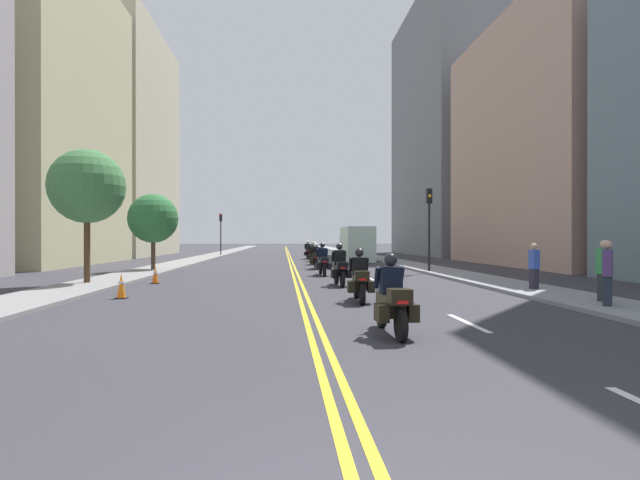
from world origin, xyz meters
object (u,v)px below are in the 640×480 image
object	(u,v)px
traffic_cone_1	(121,286)
motorcycle_5	(314,255)
motorcycle_0	(392,301)
motorcycle_3	(323,262)
pedestrian_1	(607,274)
motorcycle_7	(308,252)
motorcycle_1	(360,280)
motorcycle_6	(312,253)
street_tree_0	(87,187)
motorcycle_2	(340,269)
traffic_light_far	(221,227)
motorcycle_4	(316,258)
street_tree_1	(153,219)
pedestrian_0	(604,272)
traffic_light_near	(429,215)
pedestrian_2	(534,267)
traffic_cone_2	(155,275)
parked_truck	(356,246)

from	to	relation	value
traffic_cone_1	motorcycle_5	bearing A→B (deg)	69.97
motorcycle_0	motorcycle_3	xyz separation A→B (m)	(-0.09, 15.59, 0.01)
pedestrian_1	motorcycle_7	bearing A→B (deg)	-131.06
motorcycle_1	motorcycle_6	xyz separation A→B (m)	(0.15, 25.80, 0.03)
motorcycle_6	pedestrian_1	world-z (taller)	pedestrian_1
motorcycle_1	motorcycle_3	size ratio (longest dim) A/B	0.99
street_tree_0	motorcycle_7	bearing A→B (deg)	68.00
motorcycle_2	motorcycle_5	world-z (taller)	motorcycle_2
motorcycle_7	traffic_light_far	distance (m)	12.61
motorcycle_4	street_tree_1	size ratio (longest dim) A/B	0.51
motorcycle_2	motorcycle_3	distance (m)	5.53
pedestrian_0	street_tree_0	distance (m)	18.32
motorcycle_1	street_tree_0	bearing A→B (deg)	151.99
motorcycle_3	traffic_light_near	xyz separation A→B (m)	(5.87, 1.44, 2.49)
pedestrian_1	pedestrian_2	distance (m)	4.32
motorcycle_0	traffic_cone_2	bearing A→B (deg)	119.96
motorcycle_1	motorcycle_4	xyz separation A→B (m)	(-0.24, 15.80, 0.02)
motorcycle_5	pedestrian_2	bearing A→B (deg)	-68.03
traffic_light_far	motorcycle_3	bearing A→B (deg)	-73.46
motorcycle_0	motorcycle_4	world-z (taller)	motorcycle_4
motorcycle_6	pedestrian_0	distance (m)	27.93
motorcycle_4	pedestrian_0	bearing A→B (deg)	-67.09
pedestrian_1	motorcycle_3	bearing A→B (deg)	-114.98
motorcycle_4	pedestrian_1	world-z (taller)	pedestrian_1
motorcycle_3	motorcycle_0	bearing A→B (deg)	-92.20
motorcycle_0	motorcycle_2	bearing A→B (deg)	86.93
motorcycle_2	street_tree_0	bearing A→B (deg)	171.66
pedestrian_0	motorcycle_0	bearing A→B (deg)	93.10
motorcycle_0	pedestrian_0	distance (m)	7.69
traffic_light_near	traffic_cone_1	bearing A→B (deg)	-140.42
motorcycle_2	motorcycle_1	bearing A→B (deg)	-92.65
motorcycle_7	parked_truck	bearing A→B (deg)	-48.02
traffic_light_far	pedestrian_2	xyz separation A→B (m)	(15.18, -37.21, -2.25)
motorcycle_4	traffic_light_far	xyz separation A→B (m)	(-8.57, 23.51, 2.46)
street_tree_0	parked_truck	bearing A→B (deg)	56.35
motorcycle_4	street_tree_1	bearing A→B (deg)	-171.24
motorcycle_6	traffic_light_near	size ratio (longest dim) A/B	0.46
motorcycle_6	traffic_cone_2	distance (m)	20.75
motorcycle_4	traffic_light_far	bearing A→B (deg)	111.31
traffic_light_far	parked_truck	distance (m)	17.99
pedestrian_0	motorcycle_3	bearing A→B (deg)	4.04
motorcycle_5	motorcycle_7	size ratio (longest dim) A/B	0.98
pedestrian_2	street_tree_1	world-z (taller)	street_tree_1
motorcycle_1	pedestrian_2	world-z (taller)	pedestrian_2
street_tree_1	parked_truck	xyz separation A→B (m)	(13.40, 12.06, -1.72)
motorcycle_2	traffic_cone_2	xyz separation A→B (m)	(-7.45, 1.53, -0.30)
traffic_light_near	pedestrian_2	world-z (taller)	traffic_light_near
motorcycle_1	traffic_light_far	distance (m)	40.37
motorcycle_4	parked_truck	bearing A→B (deg)	70.76
motorcycle_0	street_tree_0	distance (m)	15.11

